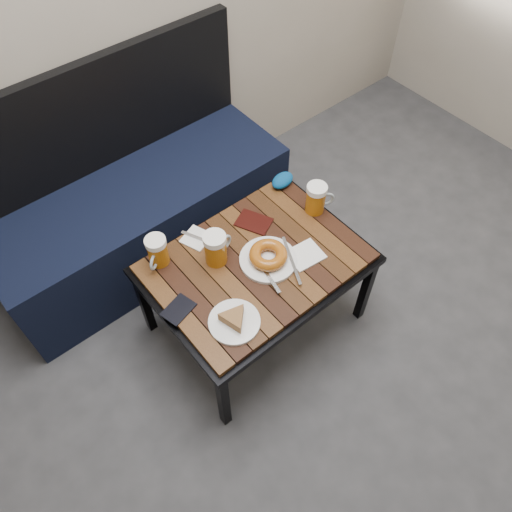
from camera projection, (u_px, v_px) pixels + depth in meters
bench at (140, 211)px, 2.37m from camera, size 1.40×0.50×0.95m
cafe_table at (256, 267)px, 1.98m from camera, size 0.84×0.62×0.47m
beer_mug_left at (157, 251)px, 1.89m from camera, size 0.12×0.11×0.13m
beer_mug_centre at (216, 248)px, 1.89m from camera, size 0.14×0.10×0.14m
beer_mug_right at (316, 198)px, 2.05m from camera, size 0.13×0.11×0.14m
plate_pie at (234, 320)px, 1.76m from camera, size 0.19×0.19×0.05m
plate_bagel at (268, 257)px, 1.92m from camera, size 0.23×0.29×0.06m
napkin_left at (197, 238)px, 2.01m from camera, size 0.13×0.13×0.01m
napkin_right at (305, 255)px, 1.96m from camera, size 0.15×0.13×0.01m
passport_navy at (178, 309)px, 1.81m from camera, size 0.13×0.11×0.01m
passport_burgundy at (254, 222)px, 2.06m from camera, size 0.15×0.17×0.01m
knit_pouch at (282, 180)px, 2.18m from camera, size 0.12×0.09×0.05m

